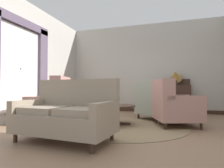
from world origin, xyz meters
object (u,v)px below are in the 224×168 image
settee (67,115)px  coffee_table (115,108)px  porcelain_vase (116,98)px  armchair_foreground_right (52,104)px  sideboard (173,97)px  armchair_far_left (173,106)px  armchair_beside_settee (153,103)px  side_table (174,107)px  gramophone (175,76)px  armchair_near_sideboard (92,102)px

settee → coffee_table: bearing=81.5°
porcelain_vase → armchair_foreground_right: armchair_foreground_right is taller
armchair_foreground_right → sideboard: 3.86m
coffee_table → armchair_far_left: size_ratio=0.84×
armchair_beside_settee → side_table: bearing=170.3°
side_table → sideboard: 2.06m
armchair_far_left → armchair_foreground_right: 2.87m
gramophone → armchair_near_sideboard: bearing=-155.3°
armchair_foreground_right → sideboard: bearing=117.5°
armchair_foreground_right → armchair_far_left: bearing=81.8°
armchair_near_sideboard → gramophone: gramophone is taller
coffee_table → gramophone: (1.34, 2.39, 0.86)m
settee → sideboard: 4.29m
armchair_far_left → coffee_table: bearing=80.5°
coffee_table → armchair_beside_settee: 1.32m
sideboard → gramophone: bearing=-60.9°
armchair_far_left → side_table: (0.02, 0.22, -0.03)m
settee → sideboard: (1.65, 3.96, 0.13)m
armchair_beside_settee → armchair_far_left: bearing=161.4°
armchair_near_sideboard → armchair_beside_settee: (1.86, -0.19, 0.00)m
settee → side_table: 2.51m
armchair_beside_settee → gramophone: gramophone is taller
side_table → sideboard: size_ratio=0.58×
armchair_beside_settee → armchair_foreground_right: armchair_foreground_right is taller
armchair_foreground_right → armchair_near_sideboard: bearing=145.6°
sideboard → settee: bearing=-112.6°
porcelain_vase → gramophone: size_ratio=0.64×
armchair_beside_settee → armchair_near_sideboard: bearing=35.5°
armchair_far_left → gramophone: (0.09, 2.17, 0.80)m
armchair_far_left → porcelain_vase: bearing=81.1°
gramophone → coffee_table: bearing=-119.3°
side_table → armchair_near_sideboard: bearing=160.7°
armchair_near_sideboard → gramophone: (2.44, 1.12, 0.80)m
coffee_table → side_table: bearing=18.7°
porcelain_vase → armchair_near_sideboard: (-1.13, 1.27, -0.18)m
armchair_near_sideboard → settee: bearing=52.6°
coffee_table → armchair_near_sideboard: bearing=131.0°
porcelain_vase → armchair_foreground_right: 1.64m
armchair_near_sideboard → side_table: armchair_near_sideboard is taller
armchair_far_left → side_table: armchair_far_left is taller
porcelain_vase → armchair_beside_settee: (0.73, 1.08, -0.18)m
coffee_table → side_table: size_ratio=1.39×
coffee_table → porcelain_vase: 0.24m
armchair_near_sideboard → porcelain_vase: bearing=79.1°
sideboard → gramophone: size_ratio=1.94×
coffee_table → porcelain_vase: (0.03, -0.01, 0.24)m
armchair_near_sideboard → armchair_beside_settee: 1.87m
porcelain_vase → sideboard: size_ratio=0.33×
armchair_far_left → gramophone: bearing=-21.6°
porcelain_vase → settee: size_ratio=0.24×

